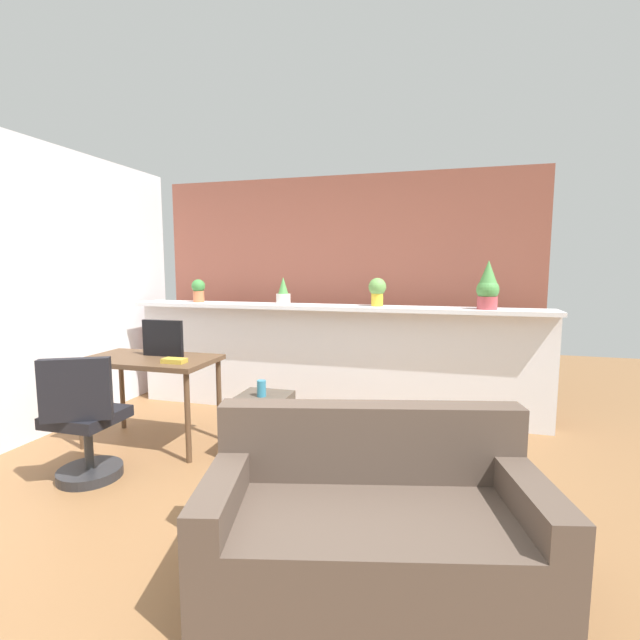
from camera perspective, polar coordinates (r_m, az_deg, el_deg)
ground_plane at (r=3.00m, az=-9.15°, el=-23.42°), size 12.00×12.00×0.00m
divider_wall at (r=4.59m, az=1.16°, el=-5.32°), size 4.22×0.16×1.08m
plant_shelf at (r=4.47m, az=1.05°, el=1.64°), size 4.22×0.37×0.04m
brick_wall_behind at (r=5.08m, az=2.85°, el=3.91°), size 4.22×0.10×2.50m
potted_plant_0 at (r=5.03m, az=-15.23°, el=3.73°), size 0.14×0.14×0.25m
potted_plant_1 at (r=4.57m, az=-4.70°, el=3.46°), size 0.14×0.14×0.28m
potted_plant_2 at (r=4.39m, az=7.31°, el=3.82°), size 0.17×0.17×0.27m
potted_plant_3 at (r=4.30m, az=20.61°, el=4.03°), size 0.20×0.20×0.44m
desk at (r=4.04m, az=-20.84°, el=-5.66°), size 1.10×0.60×0.75m
tv_monitor at (r=4.02m, az=-19.41°, el=-2.20°), size 0.37×0.04×0.31m
office_chair at (r=3.60m, az=-27.78°, el=-12.08°), size 0.52×0.52×0.91m
side_cube_shelf at (r=3.67m, az=-7.22°, el=-13.27°), size 0.40×0.41×0.50m
vase_on_shelf at (r=3.55m, az=-7.46°, el=-8.64°), size 0.07×0.07×0.13m
book_on_desk at (r=3.73m, az=-18.08°, el=-4.95°), size 0.18×0.10×0.04m
couch at (r=2.35m, az=6.74°, el=-24.60°), size 1.69×1.10×0.80m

